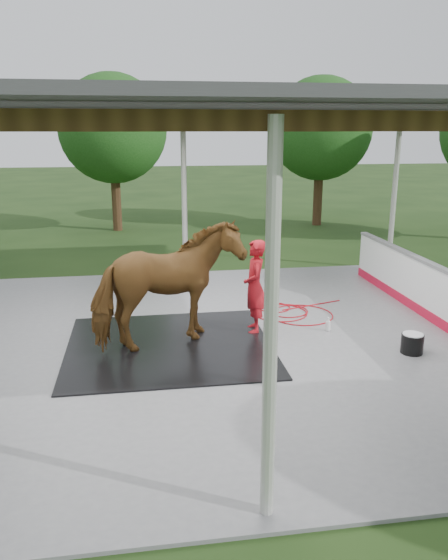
{
  "coord_description": "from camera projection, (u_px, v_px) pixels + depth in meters",
  "views": [
    {
      "loc": [
        -1.14,
        -9.27,
        3.78
      ],
      "look_at": [
        0.31,
        0.1,
        1.15
      ],
      "focal_mm": 35.0,
      "sensor_mm": 36.0,
      "label": 1
    }
  ],
  "objects": [
    {
      "name": "rubber_mat",
      "position": [
        169.0,
        346.0,
        9.7
      ],
      "size": [
        3.58,
        3.36,
        0.03
      ],
      "primitive_type": "cube",
      "color": "black",
      "rests_on": "concrete_slab"
    },
    {
      "name": "wash_bucket",
      "position": [
        412.0,
        343.0,
        9.38
      ],
      "size": [
        0.38,
        0.38,
        0.35
      ],
      "color": "black",
      "rests_on": "concrete_slab"
    },
    {
      "name": "concrete_slab",
      "position": [
        208.0,
        341.0,
        10.0
      ],
      "size": [
        12.0,
        10.0,
        0.05
      ],
      "primitive_type": "cube",
      "color": "slate",
      "rests_on": "ground"
    },
    {
      "name": "soap_bottle_b",
      "position": [
        418.0,
        344.0,
        9.54
      ],
      "size": [
        0.13,
        0.13,
        0.22
      ],
      "primitive_type": "imported",
      "rotation": [
        0.0,
        0.0,
        -0.37
      ],
      "color": "#338CD8",
      "rests_on": "concrete_slab"
    },
    {
      "name": "soap_bottle_a",
      "position": [
        328.0,
        324.0,
        10.41
      ],
      "size": [
        0.11,
        0.11,
        0.27
      ],
      "primitive_type": "imported",
      "rotation": [
        0.0,
        0.0,
        -0.06
      ],
      "color": "silver",
      "rests_on": "concrete_slab"
    },
    {
      "name": "handler",
      "position": [
        255.0,
        287.0,
        10.21
      ],
      "size": [
        0.48,
        0.68,
        1.77
      ],
      "primitive_type": "imported",
      "rotation": [
        0.0,
        0.0,
        -1.66
      ],
      "color": "#B3131C",
      "rests_on": "concrete_slab"
    },
    {
      "name": "pavilion_structure",
      "position": [
        206.0,
        117.0,
        8.94
      ],
      "size": [
        12.6,
        10.6,
        4.05
      ],
      "color": "beige",
      "rests_on": "ground"
    },
    {
      "name": "dasher_board",
      "position": [
        444.0,
        300.0,
        10.53
      ],
      "size": [
        0.16,
        8.0,
        1.15
      ],
      "color": "red",
      "rests_on": "concrete_slab"
    },
    {
      "name": "horse",
      "position": [
        168.0,
        286.0,
        9.4
      ],
      "size": [
        2.84,
        2.07,
        2.19
      ],
      "primitive_type": "imported",
      "rotation": [
        0.0,
        0.0,
        1.96
      ],
      "color": "brown",
      "rests_on": "rubber_mat"
    },
    {
      "name": "tree_belt",
      "position": [
        217.0,
        129.0,
        9.89
      ],
      "size": [
        28.0,
        28.0,
        5.8
      ],
      "color": "#382314",
      "rests_on": "ground"
    },
    {
      "name": "ground",
      "position": [
        208.0,
        343.0,
        10.0
      ],
      "size": [
        100.0,
        100.0,
        0.0
      ],
      "primitive_type": "plane",
      "color": "#1E3814"
    },
    {
      "name": "hose_coil",
      "position": [
        289.0,
        312.0,
        11.46
      ],
      "size": [
        2.11,
        1.56,
        0.02
      ],
      "color": "#9D0B14",
      "rests_on": "concrete_slab"
    }
  ]
}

